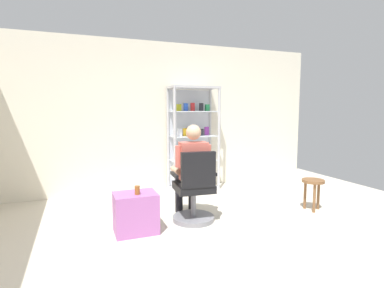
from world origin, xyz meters
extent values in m
plane|color=beige|center=(0.00, 0.00, 0.00)|extent=(7.20, 7.20, 0.00)
cube|color=silver|center=(0.00, 3.00, 1.35)|extent=(6.00, 0.10, 2.70)
cylinder|color=#B7B7BC|center=(-0.02, 2.50, 0.95)|extent=(0.05, 0.05, 1.90)
cylinder|color=#B7B7BC|center=(0.82, 2.50, 0.95)|extent=(0.05, 0.05, 1.90)
cylinder|color=#B7B7BC|center=(-0.02, 2.90, 0.95)|extent=(0.05, 0.05, 1.90)
cylinder|color=#B7B7BC|center=(0.82, 2.90, 0.95)|extent=(0.05, 0.05, 1.90)
cube|color=#B7B7BC|center=(0.40, 2.70, 1.88)|extent=(0.90, 0.45, 0.04)
cube|color=#B7B7BC|center=(0.40, 2.70, 0.02)|extent=(0.90, 0.45, 0.04)
cube|color=silver|center=(0.40, 2.92, 0.95)|extent=(0.84, 0.02, 1.80)
cube|color=silver|center=(0.40, 2.70, 0.55)|extent=(0.82, 0.39, 0.02)
cube|color=purple|center=(0.15, 2.69, 0.63)|extent=(0.09, 0.06, 0.14)
cube|color=#268C4C|center=(0.41, 2.71, 0.63)|extent=(0.08, 0.05, 0.14)
cube|color=silver|center=(0.63, 2.70, 0.62)|extent=(0.09, 0.05, 0.13)
cube|color=silver|center=(0.40, 2.70, 1.00)|extent=(0.82, 0.39, 0.02)
cube|color=silver|center=(0.12, 2.67, 1.08)|extent=(0.09, 0.05, 0.13)
cube|color=gold|center=(0.25, 2.73, 1.08)|extent=(0.09, 0.05, 0.14)
cube|color=black|center=(0.39, 2.68, 1.07)|extent=(0.09, 0.04, 0.13)
cube|color=black|center=(0.54, 2.65, 1.07)|extent=(0.08, 0.03, 0.12)
cube|color=purple|center=(0.68, 2.73, 1.09)|extent=(0.08, 0.04, 0.16)
cube|color=silver|center=(0.40, 2.70, 1.45)|extent=(0.82, 0.39, 0.02)
cube|color=#999919|center=(0.12, 2.69, 1.52)|extent=(0.09, 0.04, 0.12)
cube|color=#264CB2|center=(0.25, 2.71, 1.53)|extent=(0.08, 0.04, 0.14)
cube|color=red|center=(0.40, 2.75, 1.53)|extent=(0.07, 0.04, 0.15)
cube|color=black|center=(0.54, 2.67, 1.53)|extent=(0.07, 0.04, 0.14)
cube|color=#268C4C|center=(0.68, 2.72, 1.52)|extent=(0.09, 0.06, 0.12)
cylinder|color=slate|center=(-0.19, 1.19, 0.03)|extent=(0.56, 0.56, 0.06)
cylinder|color=slate|center=(-0.19, 1.19, 0.24)|extent=(0.07, 0.07, 0.41)
cube|color=black|center=(-0.19, 1.19, 0.46)|extent=(0.52, 0.52, 0.10)
cube|color=black|center=(-0.21, 0.98, 0.73)|extent=(0.44, 0.11, 0.45)
cube|color=black|center=(0.07, 1.17, 0.64)|extent=(0.06, 0.30, 0.04)
cube|color=black|center=(-0.45, 1.21, 0.64)|extent=(0.06, 0.30, 0.04)
cylinder|color=black|center=(-0.07, 1.38, 0.56)|extent=(0.17, 0.41, 0.14)
cylinder|color=black|center=(-0.06, 1.58, 0.28)|extent=(0.11, 0.11, 0.56)
cylinder|color=black|center=(-0.27, 1.40, 0.56)|extent=(0.17, 0.41, 0.14)
cylinder|color=black|center=(-0.26, 1.60, 0.28)|extent=(0.11, 0.11, 0.56)
cube|color=#BF594C|center=(-0.19, 1.19, 0.81)|extent=(0.38, 0.25, 0.50)
sphere|color=tan|center=(-0.19, 1.19, 1.19)|extent=(0.20, 0.20, 0.20)
cylinder|color=#BF594C|center=(0.01, 1.17, 0.88)|extent=(0.09, 0.09, 0.28)
cylinder|color=tan|center=(0.02, 1.35, 0.66)|extent=(0.10, 0.31, 0.08)
cylinder|color=#BF594C|center=(-0.39, 1.21, 0.88)|extent=(0.09, 0.09, 0.28)
cylinder|color=tan|center=(-0.37, 1.38, 0.66)|extent=(0.10, 0.31, 0.08)
cube|color=#9E599E|center=(-0.98, 1.07, 0.24)|extent=(0.51, 0.38, 0.49)
cylinder|color=brown|center=(-0.97, 1.01, 0.54)|extent=(0.06, 0.06, 0.10)
cylinder|color=brown|center=(1.61, 0.95, 0.44)|extent=(0.32, 0.32, 0.04)
cylinder|color=brown|center=(1.72, 0.95, 0.21)|extent=(0.04, 0.04, 0.42)
cylinder|color=brown|center=(1.56, 1.05, 0.21)|extent=(0.04, 0.04, 0.42)
cylinder|color=brown|center=(1.56, 0.86, 0.21)|extent=(0.04, 0.04, 0.42)
camera|label=1|loc=(-1.62, -2.47, 1.48)|focal=28.32mm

